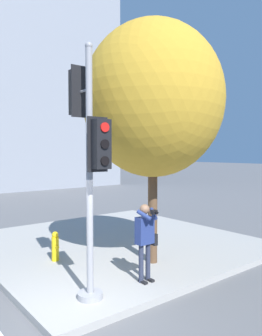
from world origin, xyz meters
The scene contains 7 objects.
ground_plane centered at (0.00, 0.00, 0.00)m, with size 160.00×160.00×0.00m, color #5B5B5E.
sidewalk_corner centered at (3.50, 3.50, 0.08)m, with size 8.00×8.00×0.15m.
traffic_signal_pole centered at (0.66, 0.32, 3.01)m, with size 0.50×1.21×4.98m.
person_photographer centered at (2.08, 0.29, 1.19)m, with size 0.58×0.54×1.73m.
street_tree centered at (3.06, 1.14, 4.37)m, with size 3.61×3.61×6.22m.
fire_hydrant centered at (1.11, 2.83, 0.54)m, with size 0.19×0.25×0.78m.
building_right centered at (9.66, 24.89, 9.33)m, with size 12.38×10.68×18.62m.
Camera 1 is at (-2.64, -5.13, 3.02)m, focal length 35.00 mm.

